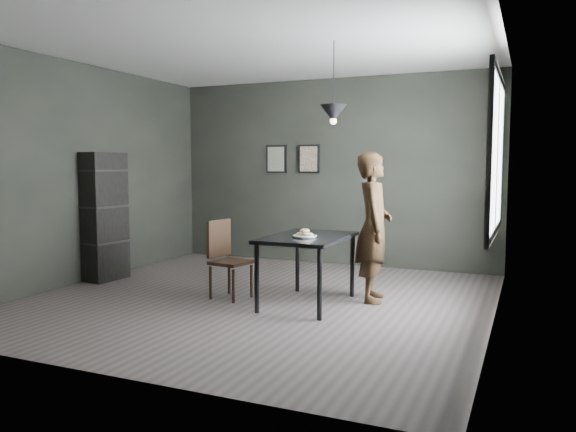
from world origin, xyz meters
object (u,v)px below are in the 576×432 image
at_px(wood_chair, 225,254).
at_px(shelf_unit, 105,217).
at_px(cafe_table, 307,243).
at_px(woman, 374,227).
at_px(white_plate, 305,237).
at_px(pendant_lamp, 333,113).

height_order(wood_chair, shelf_unit, shelf_unit).
distance_m(cafe_table, wood_chair, 0.99).
bearing_deg(woman, cafe_table, 113.28).
distance_m(wood_chair, shelf_unit, 1.99).
xyz_separation_m(woman, wood_chair, (-1.58, -0.53, -0.32)).
bearing_deg(cafe_table, white_plate, -80.97).
xyz_separation_m(cafe_table, pendant_lamp, (0.25, 0.10, 1.38)).
distance_m(shelf_unit, pendant_lamp, 3.40).
distance_m(cafe_table, pendant_lamp, 1.41).
bearing_deg(white_plate, shelf_unit, 174.14).
xyz_separation_m(woman, shelf_unit, (-3.53, -0.28, 0.01)).
relative_size(cafe_table, shelf_unit, 0.72).
bearing_deg(pendant_lamp, cafe_table, -158.20).
distance_m(woman, pendant_lamp, 1.32).
distance_m(white_plate, pendant_lamp, 1.34).
distance_m(cafe_table, shelf_unit, 2.93).
relative_size(wood_chair, pendant_lamp, 1.02).
distance_m(woman, wood_chair, 1.70).
bearing_deg(wood_chair, pendant_lamp, 17.99).
bearing_deg(white_plate, pendant_lamp, 45.20).
bearing_deg(white_plate, woman, 44.83).
relative_size(cafe_table, wood_chair, 1.36).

